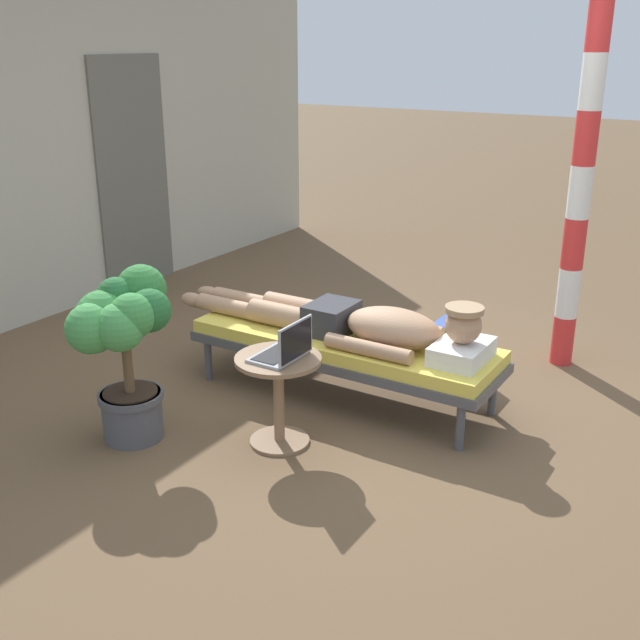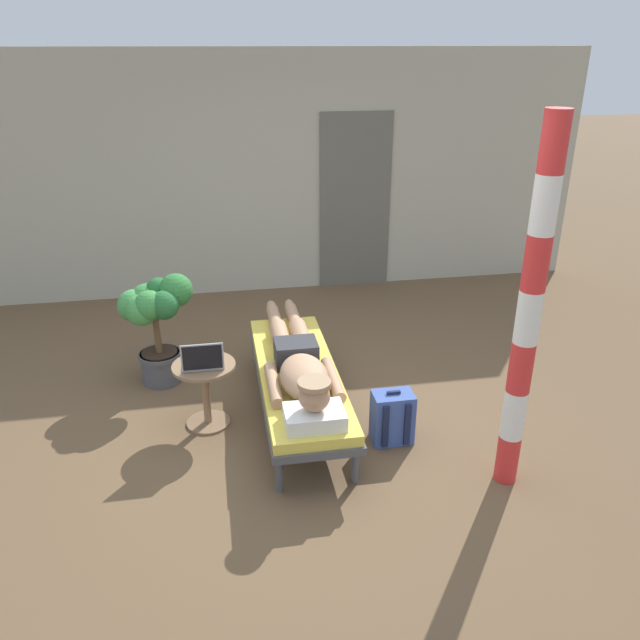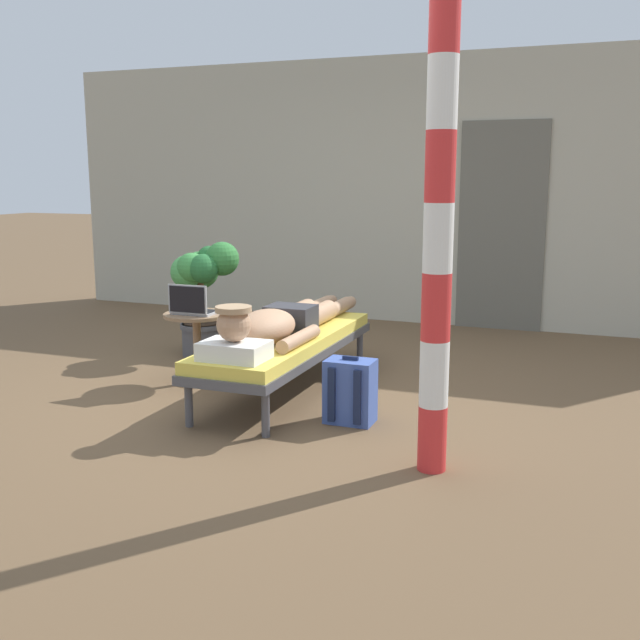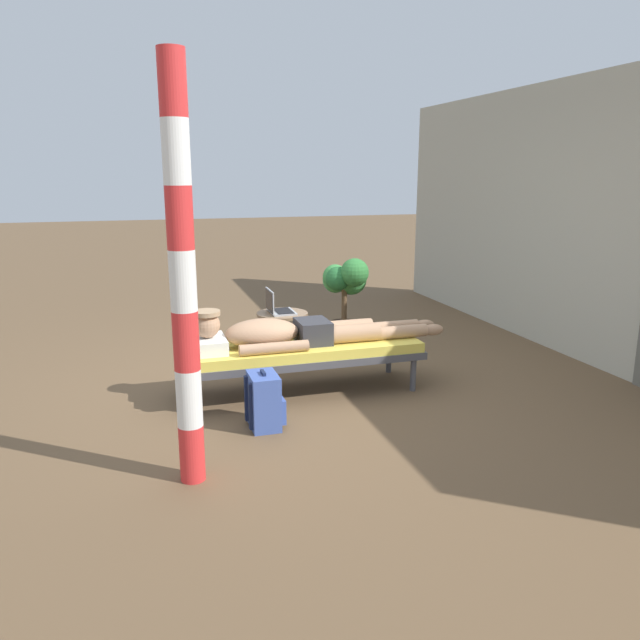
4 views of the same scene
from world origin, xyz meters
The scene contains 10 objects.
ground_plane centered at (0.00, 0.00, 0.00)m, with size 40.00×40.00×0.00m, color brown.
house_wall_back centered at (0.14, 3.10, 1.35)m, with size 7.60×0.20×2.70m, color #B2AD99.
house_door_panel centered at (1.23, 2.99, 1.02)m, with size 0.84×0.03×2.04m, color #625F54.
lounge_chair centered at (0.14, 0.17, 0.35)m, with size 0.62×1.99×0.42m.
person_reclining centered at (0.14, 0.06, 0.52)m, with size 0.53×2.17×0.33m.
side_table centered at (-0.58, 0.17, 0.36)m, with size 0.48×0.48×0.52m.
laptop centered at (-0.58, 0.12, 0.58)m, with size 0.31×0.24×0.23m.
backpack centered at (0.78, -0.29, 0.20)m, with size 0.30×0.26×0.42m.
potted_plant centered at (-0.97, 0.93, 0.62)m, with size 0.64×0.48×0.98m.
porch_post centered at (1.42, -0.87, 1.21)m, with size 0.15×0.15×2.43m.
Camera 3 is at (2.20, -4.54, 1.52)m, focal length 41.98 mm.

